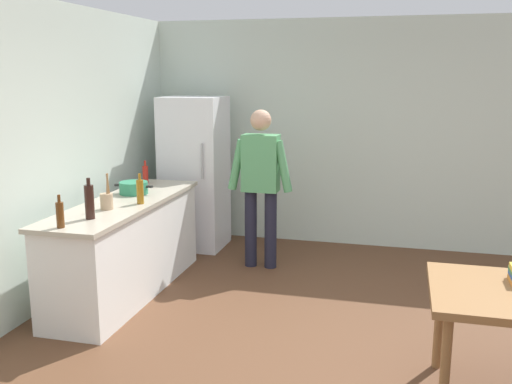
% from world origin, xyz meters
% --- Properties ---
extents(ground_plane, '(14.00, 14.00, 0.00)m').
position_xyz_m(ground_plane, '(0.00, 0.00, 0.00)').
color(ground_plane, brown).
extents(wall_back, '(6.40, 0.12, 2.70)m').
position_xyz_m(wall_back, '(0.00, 3.00, 1.35)').
color(wall_back, silver).
rests_on(wall_back, ground_plane).
extents(wall_left, '(0.12, 5.60, 2.70)m').
position_xyz_m(wall_left, '(-2.60, 0.20, 1.35)').
color(wall_left, silver).
rests_on(wall_left, ground_plane).
extents(kitchen_counter, '(0.64, 2.20, 0.90)m').
position_xyz_m(kitchen_counter, '(-2.00, 0.80, 0.45)').
color(kitchen_counter, white).
rests_on(kitchen_counter, ground_plane).
extents(refrigerator, '(0.70, 0.67, 1.80)m').
position_xyz_m(refrigerator, '(-1.90, 2.40, 0.90)').
color(refrigerator, white).
rests_on(refrigerator, ground_plane).
extents(person, '(0.70, 0.22, 1.70)m').
position_xyz_m(person, '(-0.95, 1.85, 0.98)').
color(person, '#1E1E2D').
rests_on(person, ground_plane).
extents(cooking_pot, '(0.40, 0.28, 0.12)m').
position_xyz_m(cooking_pot, '(-2.06, 1.12, 0.96)').
color(cooking_pot, '#2D845B').
rests_on(cooking_pot, kitchen_counter).
extents(utensil_jar, '(0.11, 0.11, 0.32)m').
position_xyz_m(utensil_jar, '(-1.99, 0.46, 0.98)').
color(utensil_jar, tan).
rests_on(utensil_jar, kitchen_counter).
extents(bottle_wine_dark, '(0.08, 0.08, 0.34)m').
position_xyz_m(bottle_wine_dark, '(-1.96, 0.13, 1.05)').
color(bottle_wine_dark, black).
rests_on(bottle_wine_dark, kitchen_counter).
extents(bottle_beer_brown, '(0.06, 0.06, 0.26)m').
position_xyz_m(bottle_beer_brown, '(-2.03, -0.18, 1.01)').
color(bottle_beer_brown, '#5B3314').
rests_on(bottle_beer_brown, kitchen_counter).
extents(bottle_sauce_red, '(0.06, 0.06, 0.24)m').
position_xyz_m(bottle_sauce_red, '(-2.21, 1.70, 1.00)').
color(bottle_sauce_red, '#B22319').
rests_on(bottle_sauce_red, kitchen_counter).
extents(bottle_oil_amber, '(0.06, 0.06, 0.28)m').
position_xyz_m(bottle_oil_amber, '(-1.80, 0.74, 1.02)').
color(bottle_oil_amber, '#996619').
rests_on(bottle_oil_amber, kitchen_counter).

